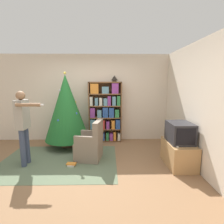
{
  "coord_description": "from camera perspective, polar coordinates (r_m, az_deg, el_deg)",
  "views": [
    {
      "loc": [
        0.54,
        -3.4,
        1.76
      ],
      "look_at": [
        0.62,
        0.86,
        1.05
      ],
      "focal_mm": 28.0,
      "sensor_mm": 36.0,
      "label": 1
    }
  ],
  "objects": [
    {
      "name": "television",
      "position": [
        3.97,
        21.29,
        -6.27
      ],
      "size": [
        0.46,
        0.6,
        0.43
      ],
      "color": "#28282D",
      "rests_on": "tv_stand"
    },
    {
      "name": "wall_back",
      "position": [
        5.41,
        -6.82,
        4.52
      ],
      "size": [
        8.0,
        0.1,
        2.6
      ],
      "color": "beige",
      "rests_on": "ground_plane"
    },
    {
      "name": "tv_stand",
      "position": [
        4.12,
        20.87,
        -12.58
      ],
      "size": [
        0.52,
        0.87,
        0.51
      ],
      "color": "tan",
      "rests_on": "ground_plane"
    },
    {
      "name": "ground_plane",
      "position": [
        3.87,
        -9.44,
        -17.73
      ],
      "size": [
        14.0,
        14.0,
        0.0
      ],
      "primitive_type": "plane",
      "color": "#846042"
    },
    {
      "name": "book_pile_by_chair",
      "position": [
        4.01,
        -13.12,
        -16.34
      ],
      "size": [
        0.21,
        0.15,
        0.07
      ],
      "color": "beige",
      "rests_on": "ground_plane"
    },
    {
      "name": "game_remote",
      "position": [
        3.75,
        20.37,
        -10.39
      ],
      "size": [
        0.04,
        0.12,
        0.02
      ],
      "color": "white",
      "rests_on": "tv_stand"
    },
    {
      "name": "armchair",
      "position": [
        4.16,
        -7.05,
        -10.86
      ],
      "size": [
        0.66,
        0.65,
        0.92
      ],
      "rotation": [
        0.0,
        0.0,
        -1.75
      ],
      "color": "#7A6B5B",
      "rests_on": "ground_plane"
    },
    {
      "name": "area_rug",
      "position": [
        4.29,
        -16.97,
        -15.12
      ],
      "size": [
        2.6,
        1.88,
        0.01
      ],
      "color": "#56664C",
      "rests_on": "ground_plane"
    },
    {
      "name": "wall_right",
      "position": [
        3.89,
        26.99,
        1.62
      ],
      "size": [
        0.1,
        8.0,
        2.6
      ],
      "color": "beige",
      "rests_on": "ground_plane"
    },
    {
      "name": "christmas_tree",
      "position": [
        4.9,
        -14.7,
        1.39
      ],
      "size": [
        1.19,
        1.19,
        2.05
      ],
      "color": "#4C3323",
      "rests_on": "ground_plane"
    },
    {
      "name": "bookshelf",
      "position": [
        5.22,
        -2.26,
        -0.19
      ],
      "size": [
        0.97,
        0.27,
        1.79
      ],
      "color": "brown",
      "rests_on": "ground_plane"
    },
    {
      "name": "standing_person",
      "position": [
        4.12,
        -27.0,
        -2.99
      ],
      "size": [
        0.62,
        0.48,
        1.6
      ],
      "rotation": [
        0.0,
        0.0,
        -1.59
      ],
      "color": "#38425B",
      "rests_on": "ground_plane"
    },
    {
      "name": "book_pile_near_tree",
      "position": [
        4.66,
        -10.03,
        -12.52
      ],
      "size": [
        0.24,
        0.2,
        0.06
      ],
      "color": "orange",
      "rests_on": "ground_plane"
    },
    {
      "name": "table_lamp",
      "position": [
        5.16,
        0.79,
        10.97
      ],
      "size": [
        0.2,
        0.2,
        0.18
      ],
      "color": "#473828",
      "rests_on": "bookshelf"
    }
  ]
}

